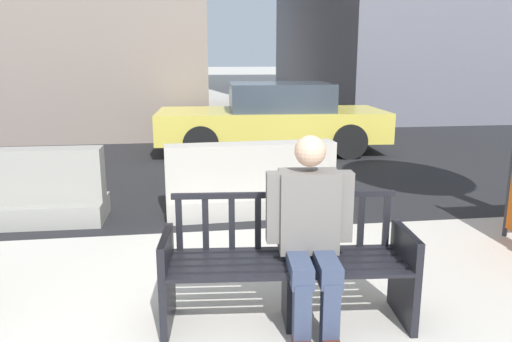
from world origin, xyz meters
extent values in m
cube|color=black|center=(0.00, 8.70, 0.00)|extent=(120.00, 12.00, 0.01)
cube|color=black|center=(-0.14, 0.81, 0.33)|extent=(0.09, 0.52, 0.66)
cube|color=black|center=(1.49, 0.67, 0.33)|extent=(0.09, 0.52, 0.66)
cube|color=black|center=(0.67, 0.74, 0.22)|extent=(0.07, 0.33, 0.45)
cube|color=black|center=(0.65, 0.51, 0.45)|extent=(1.60, 0.21, 0.02)
cube|color=black|center=(0.66, 0.62, 0.45)|extent=(1.60, 0.21, 0.02)
cube|color=black|center=(0.67, 0.74, 0.45)|extent=(1.60, 0.21, 0.02)
cube|color=black|center=(0.68, 0.85, 0.45)|extent=(1.60, 0.21, 0.02)
cube|color=black|center=(0.69, 0.97, 0.45)|extent=(1.60, 0.21, 0.02)
cube|color=black|center=(0.70, 0.98, 0.86)|extent=(1.60, 0.18, 0.04)
cube|color=black|center=(-0.05, 1.04, 0.65)|extent=(0.05, 0.03, 0.38)
cube|color=black|center=(0.14, 1.03, 0.65)|extent=(0.05, 0.03, 0.38)
cube|color=black|center=(0.32, 1.01, 0.65)|extent=(0.05, 0.03, 0.38)
cube|color=black|center=(0.51, 0.99, 0.65)|extent=(0.05, 0.03, 0.38)
cube|color=black|center=(0.70, 0.98, 0.65)|extent=(0.05, 0.03, 0.38)
cube|color=black|center=(0.88, 0.96, 0.65)|extent=(0.05, 0.03, 0.38)
cube|color=black|center=(1.07, 0.95, 0.65)|extent=(0.05, 0.03, 0.38)
cube|color=black|center=(1.26, 0.93, 0.65)|extent=(0.05, 0.03, 0.38)
cube|color=black|center=(1.44, 0.91, 0.65)|extent=(0.05, 0.03, 0.38)
cube|color=black|center=(-0.14, 0.79, 0.65)|extent=(0.09, 0.46, 0.03)
cube|color=black|center=(1.49, 0.65, 0.65)|extent=(0.09, 0.46, 0.03)
cube|color=#66605B|center=(0.83, 0.80, 0.79)|extent=(0.42, 0.27, 0.56)
sphere|color=tan|center=(0.83, 0.78, 1.21)|extent=(0.21, 0.21, 0.21)
cube|color=#333D56|center=(0.72, 0.58, 0.48)|extent=(0.18, 0.45, 0.14)
cube|color=#333D56|center=(0.90, 0.57, 0.48)|extent=(0.18, 0.45, 0.14)
cube|color=#333D56|center=(0.70, 0.42, 0.23)|extent=(0.12, 0.12, 0.45)
cube|color=#333D56|center=(0.88, 0.40, 0.23)|extent=(0.12, 0.12, 0.45)
cube|color=#66605B|center=(0.58, 0.79, 0.83)|extent=(0.10, 0.13, 0.48)
cube|color=#66605B|center=(1.07, 0.74, 0.83)|extent=(0.10, 0.13, 0.48)
cube|color=#ADA89E|center=(0.77, 3.30, 0.12)|extent=(2.03, 0.78, 0.24)
cube|color=#ADA89E|center=(0.77, 3.30, 0.54)|extent=(2.01, 0.40, 0.60)
cube|color=gray|center=(-1.92, 3.29, 0.12)|extent=(2.01, 0.72, 0.24)
cube|color=gray|center=(-1.92, 3.29, 0.54)|extent=(2.01, 0.34, 0.60)
cylinder|color=#2D2D33|center=(3.28, 2.12, 0.58)|extent=(0.05, 0.05, 1.16)
cube|color=#DBC64C|center=(1.68, 7.17, 0.54)|extent=(4.44, 1.99, 0.56)
cube|color=#38424C|center=(1.85, 7.16, 1.08)|extent=(2.00, 1.64, 0.52)
cylinder|color=black|center=(0.29, 6.42, 0.32)|extent=(0.65, 0.26, 0.64)
cylinder|color=black|center=(0.38, 8.07, 0.32)|extent=(0.65, 0.26, 0.64)
cylinder|color=black|center=(2.98, 6.27, 0.32)|extent=(0.65, 0.26, 0.64)
cylinder|color=black|center=(3.07, 7.91, 0.32)|extent=(0.65, 0.26, 0.64)
camera|label=1|loc=(0.01, -2.37, 1.81)|focal=35.00mm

